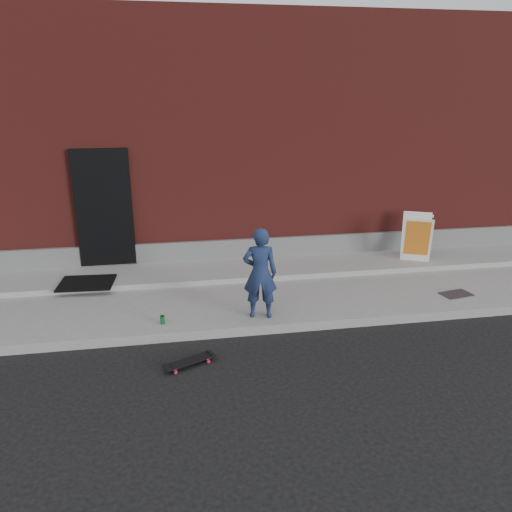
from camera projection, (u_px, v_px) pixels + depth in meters
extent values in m
plane|color=black|center=(267.00, 335.00, 7.60)|extent=(80.00, 80.00, 0.00)
cube|color=gray|center=(251.00, 293.00, 8.98)|extent=(20.00, 3.00, 0.15)
cube|color=gray|center=(244.00, 269.00, 9.78)|extent=(20.00, 1.20, 0.10)
cube|color=maroon|center=(218.00, 131.00, 13.35)|extent=(20.00, 8.00, 5.00)
cube|color=slate|center=(239.00, 249.00, 10.23)|extent=(20.00, 0.10, 0.40)
cube|color=black|center=(104.00, 208.00, 9.50)|extent=(1.05, 0.12, 2.25)
imported|color=#1C294E|center=(260.00, 273.00, 7.65)|extent=(0.58, 0.43, 1.44)
cylinder|color=red|center=(203.00, 356.00, 6.93)|extent=(0.06, 0.05, 0.05)
cylinder|color=red|center=(208.00, 361.00, 6.81)|extent=(0.06, 0.05, 0.05)
cylinder|color=red|center=(170.00, 367.00, 6.66)|extent=(0.06, 0.05, 0.05)
cylinder|color=red|center=(176.00, 372.00, 6.54)|extent=(0.06, 0.05, 0.05)
cube|color=#B1B1B6|center=(205.00, 357.00, 6.86)|extent=(0.11, 0.16, 0.02)
cube|color=#B1B1B6|center=(173.00, 367.00, 6.59)|extent=(0.11, 0.16, 0.02)
cube|color=black|center=(189.00, 361.00, 6.72)|extent=(0.72, 0.46, 0.01)
cube|color=white|center=(417.00, 240.00, 9.90)|extent=(0.62, 0.47, 0.92)
cube|color=white|center=(416.00, 235.00, 10.27)|extent=(0.62, 0.47, 0.92)
cube|color=yellow|center=(417.00, 243.00, 9.89)|extent=(0.51, 0.37, 0.73)
cube|color=white|center=(419.00, 215.00, 9.94)|extent=(0.53, 0.28, 0.05)
cylinder|color=#1B893F|center=(162.00, 320.00, 7.59)|extent=(0.09, 0.09, 0.13)
cube|color=black|center=(87.00, 283.00, 8.92)|extent=(0.99, 0.82, 0.03)
cube|color=#4B4B50|center=(456.00, 294.00, 8.69)|extent=(0.58, 0.43, 0.02)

